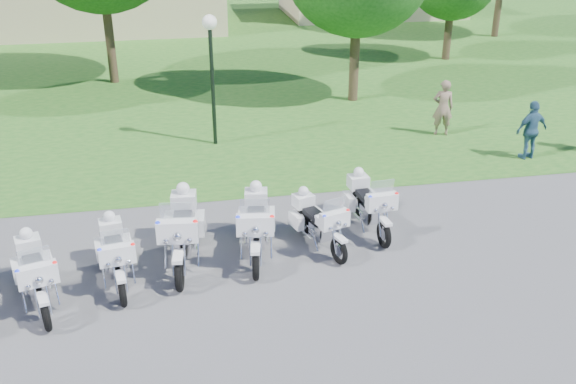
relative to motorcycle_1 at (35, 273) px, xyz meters
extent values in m
plane|color=#5A5A60|center=(5.13, 0.84, -0.64)|extent=(100.00, 100.00, 0.00)
cube|color=#24641F|center=(5.13, 27.84, -0.64)|extent=(100.00, 48.00, 0.01)
torus|color=black|center=(0.27, -0.92, -0.33)|extent=(0.30, 0.66, 0.65)
torus|color=black|center=(-0.20, 0.66, -0.33)|extent=(0.30, 0.66, 0.65)
cube|color=white|center=(0.28, -0.94, 0.01)|extent=(0.29, 0.46, 0.07)
cube|color=white|center=(0.21, -0.70, 0.37)|extent=(0.73, 0.42, 0.39)
cube|color=silver|center=(0.19, -0.65, 0.71)|extent=(0.55, 0.27, 0.36)
sphere|color=red|center=(0.52, -0.67, 0.55)|extent=(0.09, 0.09, 0.09)
sphere|color=#1426E5|center=(-0.07, -0.85, 0.55)|extent=(0.09, 0.09, 0.09)
cube|color=silver|center=(0.03, -0.11, -0.21)|extent=(0.47, 0.61, 0.33)
cube|color=white|center=(0.10, -0.33, 0.13)|extent=(0.44, 0.57, 0.21)
cube|color=black|center=(-0.05, 0.17, 0.11)|extent=(0.49, 0.67, 0.12)
cube|color=white|center=(0.12, 0.60, -0.16)|extent=(0.31, 0.53, 0.35)
cube|color=white|center=(-0.43, 0.44, -0.16)|extent=(0.31, 0.53, 0.35)
cube|color=white|center=(-0.20, 0.69, 0.25)|extent=(0.56, 0.50, 0.31)
sphere|color=white|center=(-0.20, 0.69, 0.50)|extent=(0.25, 0.25, 0.25)
torus|color=black|center=(1.58, -0.40, -0.33)|extent=(0.22, 0.64, 0.63)
torus|color=black|center=(1.33, 1.18, -0.33)|extent=(0.22, 0.64, 0.63)
cube|color=white|center=(1.58, -0.42, 0.00)|extent=(0.23, 0.44, 0.07)
cube|color=white|center=(1.54, -0.19, 0.34)|extent=(0.70, 0.33, 0.38)
cube|color=silver|center=(1.53, -0.13, 0.67)|extent=(0.54, 0.19, 0.35)
sphere|color=red|center=(1.85, -0.20, 0.52)|extent=(0.08, 0.08, 0.08)
sphere|color=#1426E5|center=(1.25, -0.29, 0.52)|extent=(0.08, 0.08, 0.08)
cube|color=silver|center=(1.45, 0.40, -0.22)|extent=(0.40, 0.57, 0.32)
cube|color=white|center=(1.49, 0.18, 0.11)|extent=(0.37, 0.53, 0.21)
cube|color=black|center=(1.41, 0.68, 0.09)|extent=(0.41, 0.63, 0.11)
cube|color=white|center=(1.63, 1.08, -0.17)|extent=(0.24, 0.51, 0.34)
cube|color=white|center=(1.07, 0.99, -0.17)|extent=(0.24, 0.51, 0.34)
cube|color=white|center=(1.33, 1.20, 0.22)|extent=(0.50, 0.44, 0.30)
sphere|color=white|center=(1.33, 1.20, 0.47)|extent=(0.24, 0.24, 0.24)
torus|color=black|center=(2.66, -0.06, -0.28)|extent=(0.22, 0.76, 0.75)
torus|color=black|center=(2.86, 1.82, -0.28)|extent=(0.22, 0.76, 0.75)
cube|color=white|center=(2.66, -0.09, 0.11)|extent=(0.25, 0.51, 0.08)
cube|color=white|center=(2.69, 0.19, 0.53)|extent=(0.83, 0.35, 0.45)
cube|color=silver|center=(2.70, 0.26, 0.92)|extent=(0.64, 0.20, 0.42)
sphere|color=red|center=(3.04, 0.09, 0.74)|extent=(0.10, 0.10, 0.10)
sphere|color=#1426E5|center=(2.33, 0.16, 0.74)|extent=(0.10, 0.10, 0.10)
cube|color=silver|center=(2.76, 0.90, -0.14)|extent=(0.44, 0.66, 0.38)
cube|color=white|center=(2.74, 0.64, 0.25)|extent=(0.42, 0.62, 0.25)
cube|color=black|center=(2.80, 1.24, 0.23)|extent=(0.45, 0.73, 0.13)
cube|color=white|center=(3.18, 1.62, -0.09)|extent=(0.26, 0.60, 0.40)
cube|color=white|center=(2.51, 1.69, -0.09)|extent=(0.26, 0.60, 0.40)
cube|color=white|center=(2.86, 1.86, 0.38)|extent=(0.58, 0.50, 0.36)
sphere|color=white|center=(2.86, 1.86, 0.67)|extent=(0.29, 0.29, 0.29)
torus|color=black|center=(4.19, 0.06, -0.30)|extent=(0.24, 0.72, 0.70)
torus|color=black|center=(4.46, 1.82, -0.30)|extent=(0.24, 0.72, 0.70)
cube|color=white|center=(4.18, 0.04, 0.07)|extent=(0.26, 0.49, 0.07)
cube|color=white|center=(4.22, 0.30, 0.46)|extent=(0.79, 0.36, 0.42)
cube|color=silver|center=(4.23, 0.36, 0.83)|extent=(0.60, 0.21, 0.39)
sphere|color=red|center=(4.55, 0.18, 0.66)|extent=(0.09, 0.09, 0.09)
sphere|color=#1426E5|center=(3.88, 0.29, 0.66)|extent=(0.09, 0.09, 0.09)
cube|color=silver|center=(4.32, 0.96, -0.17)|extent=(0.44, 0.64, 0.36)
cube|color=white|center=(4.29, 0.71, 0.20)|extent=(0.41, 0.59, 0.23)
cube|color=black|center=(4.37, 1.27, 0.17)|extent=(0.45, 0.70, 0.13)
cube|color=white|center=(4.74, 1.62, -0.12)|extent=(0.27, 0.57, 0.38)
cube|color=white|center=(4.12, 1.72, -0.12)|extent=(0.27, 0.57, 0.38)
cube|color=white|center=(4.46, 1.85, 0.32)|extent=(0.56, 0.49, 0.34)
sphere|color=white|center=(4.46, 1.85, 0.59)|extent=(0.27, 0.27, 0.27)
torus|color=black|center=(5.99, 0.33, -0.35)|extent=(0.29, 0.61, 0.60)
torus|color=black|center=(5.54, 1.78, -0.35)|extent=(0.29, 0.61, 0.60)
cube|color=white|center=(6.00, 0.32, -0.04)|extent=(0.27, 0.42, 0.06)
cube|color=white|center=(5.93, 0.53, 0.29)|extent=(0.68, 0.40, 0.36)
cube|color=silver|center=(5.91, 0.58, 0.61)|extent=(0.51, 0.25, 0.34)
sphere|color=red|center=(6.22, 0.56, 0.46)|extent=(0.08, 0.08, 0.08)
sphere|color=#1426E5|center=(5.67, 0.39, 0.46)|extent=(0.08, 0.08, 0.08)
cube|color=silver|center=(5.76, 1.07, -0.24)|extent=(0.44, 0.57, 0.30)
cube|color=white|center=(5.82, 0.87, 0.07)|extent=(0.41, 0.53, 0.20)
cube|color=black|center=(5.68, 1.33, 0.05)|extent=(0.46, 0.62, 0.11)
cube|color=white|center=(5.83, 1.73, -0.20)|extent=(0.29, 0.49, 0.32)
cube|color=white|center=(5.32, 1.57, -0.20)|extent=(0.29, 0.49, 0.32)
cube|color=white|center=(5.53, 1.81, 0.18)|extent=(0.52, 0.47, 0.29)
sphere|color=white|center=(5.53, 1.81, 0.41)|extent=(0.23, 0.23, 0.23)
torus|color=black|center=(7.14, 0.82, -0.33)|extent=(0.17, 0.65, 0.64)
torus|color=black|center=(7.01, 2.44, -0.33)|extent=(0.17, 0.65, 0.64)
cube|color=white|center=(7.14, 0.80, 0.00)|extent=(0.21, 0.43, 0.07)
cube|color=white|center=(7.12, 1.04, 0.36)|extent=(0.70, 0.28, 0.38)
cube|color=silver|center=(7.12, 1.09, 0.69)|extent=(0.54, 0.16, 0.36)
sphere|color=red|center=(7.43, 1.00, 0.54)|extent=(0.09, 0.09, 0.09)
sphere|color=#1426E5|center=(6.82, 0.96, 0.54)|extent=(0.09, 0.09, 0.09)
cube|color=silver|center=(7.07, 1.65, -0.21)|extent=(0.37, 0.56, 0.32)
cube|color=white|center=(7.09, 1.42, 0.12)|extent=(0.34, 0.52, 0.21)
cube|color=black|center=(7.05, 1.93, 0.10)|extent=(0.37, 0.62, 0.11)
cube|color=white|center=(7.31, 2.32, -0.17)|extent=(0.21, 0.51, 0.34)
cube|color=white|center=(6.74, 2.27, -0.17)|extent=(0.21, 0.51, 0.34)
cube|color=white|center=(7.01, 2.47, 0.23)|extent=(0.49, 0.42, 0.31)
sphere|color=white|center=(7.01, 2.47, 0.48)|extent=(0.25, 0.25, 0.25)
cylinder|color=black|center=(4.03, 8.07, 1.16)|extent=(0.12, 0.12, 3.60)
sphere|color=white|center=(4.03, 8.07, 3.11)|extent=(0.44, 0.44, 0.44)
cylinder|color=#38281C|center=(0.49, 16.20, 1.56)|extent=(0.36, 0.36, 4.42)
cylinder|color=#38281C|center=(9.59, 11.88, 1.23)|extent=(0.36, 0.36, 3.75)
cylinder|color=#38281C|center=(15.81, 17.59, 0.79)|extent=(0.36, 0.36, 2.87)
imported|color=#896C5D|center=(11.32, 7.55, 0.26)|extent=(0.74, 0.58, 1.81)
imported|color=#34607D|center=(13.03, 5.11, 0.23)|extent=(1.08, 0.59, 1.75)
camera|label=1|loc=(2.77, -10.99, 6.43)|focal=40.00mm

